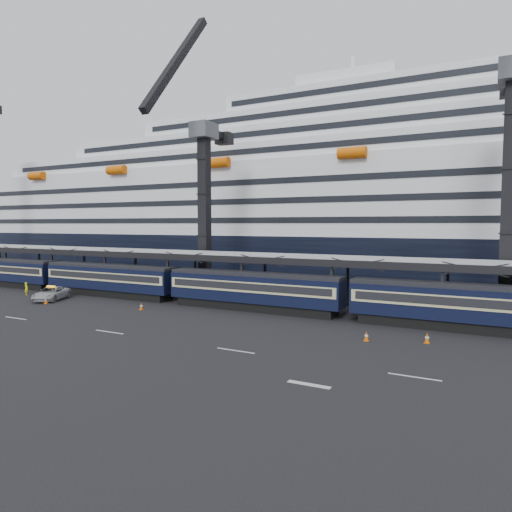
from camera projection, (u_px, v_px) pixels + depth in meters
name	position (u px, v px, depth m)	size (l,w,h in m)	color
ground	(285.00, 341.00, 34.61)	(260.00, 260.00, 0.00)	black
lane_markings	(378.00, 378.00, 26.23)	(111.00, 4.27, 0.02)	beige
train	(283.00, 291.00, 45.45)	(133.05, 3.00, 4.05)	black
canopy	(340.00, 260.00, 46.63)	(130.00, 6.25, 5.53)	#909398
cruise_ship	(392.00, 203.00, 74.94)	(214.09, 28.84, 34.00)	black
crane_dark_near	(203.00, 201.00, 59.44)	(4.50, 17.75, 35.08)	#4A4C51
crane_dark_mid	(510.00, 176.00, 42.33)	(4.50, 18.24, 39.64)	#4A4C51
pickup_truck	(51.00, 294.00, 53.27)	(2.55, 5.52, 1.53)	#A6A8AD
worker	(26.00, 289.00, 56.94)	(0.60, 0.39, 1.63)	#E6E90C
traffic_cone_b	(46.00, 300.00, 50.83)	(0.43, 0.43, 0.86)	#DA5B06
traffic_cone_c	(141.00, 306.00, 47.30)	(0.38, 0.38, 0.77)	#DA5B06
traffic_cone_d	(366.00, 336.00, 34.66)	(0.38, 0.38, 0.76)	#DA5B06
traffic_cone_e	(427.00, 338.00, 33.99)	(0.41, 0.41, 0.82)	#DA5B06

